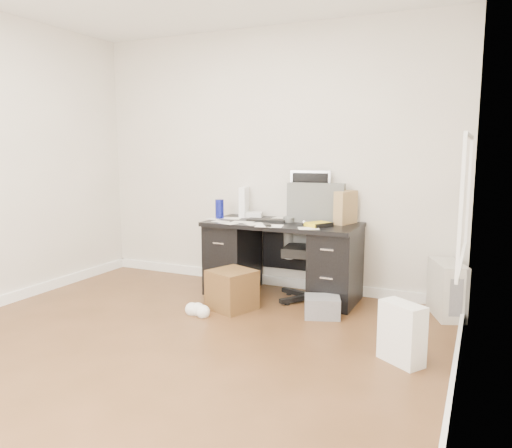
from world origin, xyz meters
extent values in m
plane|color=#4E3119|center=(0.00, 0.00, 0.00)|extent=(4.00, 4.00, 0.00)
cube|color=beige|center=(0.00, 2.00, 1.35)|extent=(4.00, 0.02, 2.70)
cube|color=beige|center=(2.00, 0.00, 1.35)|extent=(0.02, 4.00, 2.70)
cube|color=white|center=(0.00, 1.99, 0.05)|extent=(4.00, 0.03, 0.10)
cube|color=white|center=(1.99, 0.00, 0.05)|extent=(0.03, 4.00, 0.10)
cube|color=black|center=(0.30, 1.65, 0.73)|extent=(1.50, 0.70, 0.04)
cube|color=black|center=(-0.25, 1.65, 0.35)|extent=(0.40, 0.60, 0.71)
cube|color=black|center=(0.85, 1.65, 0.35)|extent=(0.40, 0.60, 0.71)
cube|color=black|center=(0.30, 1.98, 0.45)|extent=(0.70, 0.03, 0.51)
cube|color=black|center=(0.13, 1.65, 0.76)|extent=(0.40, 0.18, 0.02)
sphere|color=#A8A9AD|center=(0.57, 1.54, 0.78)|extent=(0.06, 0.06, 0.06)
cylinder|color=#161D97|center=(-0.39, 1.62, 0.85)|extent=(0.09, 0.09, 0.20)
cube|color=white|center=(-0.23, 1.88, 0.91)|extent=(0.19, 0.29, 0.31)
cube|color=olive|center=(0.89, 1.81, 0.91)|extent=(0.21, 0.30, 0.32)
cube|color=yellow|center=(0.70, 1.55, 0.77)|extent=(0.26, 0.27, 0.04)
cube|color=#BCB6AA|center=(1.84, 1.71, 0.24)|extent=(0.38, 0.53, 0.49)
cube|color=white|center=(1.63, 0.54, 0.21)|extent=(0.39, 0.36, 0.43)
cube|color=#4D2E17|center=(0.03, 1.09, 0.18)|extent=(0.47, 0.47, 0.36)
cube|color=slate|center=(0.85, 1.22, 0.09)|extent=(0.37, 0.34, 0.18)
camera|label=1|loc=(2.09, -2.86, 1.48)|focal=35.00mm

